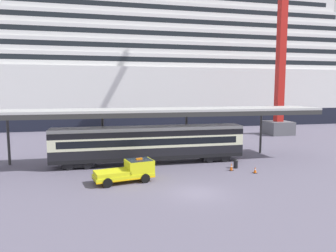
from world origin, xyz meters
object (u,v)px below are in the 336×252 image
Objects in this scene: service_truck at (129,170)px; traffic_cone_mid at (231,167)px; dockside_crane at (285,32)px; train_carriage at (150,143)px; cruise_ship at (116,64)px; quay_bollard at (236,163)px; traffic_cone_near at (255,170)px.

service_truck reaches higher than traffic_cone_mid.
dockside_crane is (30.07, 23.74, 17.31)m from service_truck.
train_carriage is 3.79× the size of service_truck.
traffic_cone_mid is 34.69m from dockside_crane.
quay_bollard is (9.45, -48.59, -13.83)m from cruise_ship.
traffic_cone_near is 2.46m from quay_bollard.
train_carriage is 21.70× the size of quay_bollard.
service_truck is 11.49m from quay_bollard.
quay_bollard is at bearing 114.10° from traffic_cone_near.
dockside_crane reaches higher than traffic_cone_near.
train_carriage is 7.01m from service_truck.
dockside_crane is at bearing 53.01° from traffic_cone_near.
quay_bollard is (8.41, -3.96, -1.79)m from train_carriage.
traffic_cone_mid is 0.80× the size of quay_bollard.
traffic_cone_mid is at bearing 8.18° from service_truck.
traffic_cone_near is at bearing -78.38° from cruise_ship.
traffic_cone_near is 0.01× the size of dockside_crane.
train_carriage is at bearing 146.64° from traffic_cone_near.
dockside_crane is 59.94× the size of quay_bollard.
traffic_cone_mid reaches higher than traffic_cone_near.
cruise_ship is 51.39m from quay_bollard.
cruise_ship is 52.66m from service_truck.
service_truck is 10.51m from traffic_cone_mid.
train_carriage is 32.89× the size of traffic_cone_near.
service_truck reaches higher than quay_bollard.
dockside_crane reaches higher than cruise_ship.
train_carriage is at bearing 65.69° from service_truck.
quay_bollard is (-18.82, -21.42, -17.78)m from dockside_crane.
quay_bollard is at bearing 43.84° from traffic_cone_mid.
service_truck is 7.15× the size of traffic_cone_mid.
cruise_ship is 185.33× the size of traffic_cone_mid.
traffic_cone_mid is 0.01× the size of dockside_crane.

